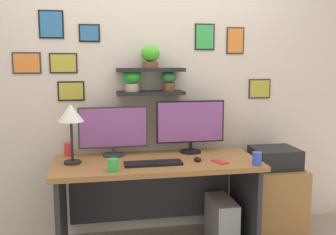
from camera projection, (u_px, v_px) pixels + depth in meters
back_wall_assembly at (148, 81)px, 3.40m from camera, size 4.40×0.24×2.70m
desk at (156, 184)px, 3.15m from camera, size 1.61×0.68×0.75m
monitor_left at (113, 130)px, 3.18m from camera, size 0.56×0.18×0.41m
monitor_right at (190, 124)px, 3.30m from camera, size 0.59×0.18×0.44m
keyboard at (153, 163)px, 2.94m from camera, size 0.44×0.14×0.02m
computer_mouse at (198, 159)px, 3.04m from camera, size 0.06×0.09×0.03m
desk_lamp at (71, 117)px, 2.92m from camera, size 0.19×0.19×0.46m
cell_phone at (220, 162)px, 3.01m from camera, size 0.12×0.16×0.01m
coffee_mug at (113, 165)px, 2.76m from camera, size 0.08×0.08×0.09m
pen_cup at (257, 159)px, 2.92m from camera, size 0.07×0.07×0.10m
water_cup at (68, 149)px, 3.20m from camera, size 0.07×0.07×0.11m
drawer_cabinet at (273, 200)px, 3.44m from camera, size 0.44×0.50×0.61m
printer at (275, 158)px, 3.38m from camera, size 0.38×0.34×0.17m
computer_tower_right at (221, 222)px, 3.24m from camera, size 0.18×0.40×0.40m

